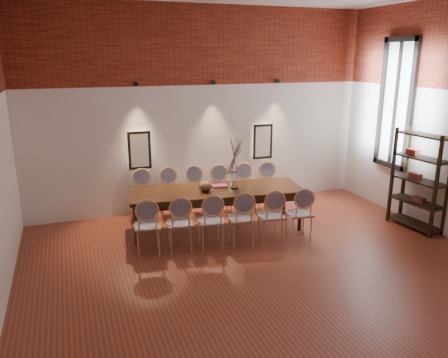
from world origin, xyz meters
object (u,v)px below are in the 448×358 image
object	(u,v)px
chair_far_c	(196,193)
chair_far_f	(270,188)
dining_table	(216,209)
chair_far_b	(170,194)
chair_far_d	(221,191)
chair_near_f	(299,213)
chair_near_c	(211,221)
chair_near_a	(147,226)
chair_near_e	(270,216)
vase	(234,180)
book	(220,186)
chair_far_a	(143,196)
shelving_rack	(419,180)
bowl	(205,186)
chair_near_d	(241,218)
chair_far_e	(246,189)
chair_near_b	(180,223)

from	to	relation	value
chair_far_c	chair_far_f	xyz separation A→B (m)	(1.52, -0.20, 0.00)
dining_table	chair_far_f	world-z (taller)	chair_far_f
chair_far_b	chair_far_d	size ratio (longest dim) A/B	1.00
chair_far_c	chair_near_f	bearing A→B (deg)	134.74
chair_far_f	chair_near_c	bearing A→B (deg)	45.26
dining_table	chair_near_c	bearing A→B (deg)	-108.28
chair_near_a	chair_near_e	xyz separation A→B (m)	(2.02, -0.26, 0.00)
vase	book	bearing A→B (deg)	140.02
book	chair_far_a	bearing A→B (deg)	148.21
chair_near_c	shelving_rack	size ratio (longest dim) A/B	0.52
chair_near_f	chair_far_f	size ratio (longest dim) A/B	1.00
chair_near_f	vase	distance (m)	1.29
dining_table	chair_near_f	xyz separation A→B (m)	(1.17, -0.93, 0.09)
chair_far_d	vase	world-z (taller)	vase
chair_far_a	bowl	distance (m)	1.40
chair_near_d	book	xyz separation A→B (m)	(-0.04, 0.93, 0.30)
chair_far_a	chair_near_c	bearing A→B (deg)	123.45
vase	chair_near_a	bearing A→B (deg)	-161.62
chair_near_e	chair_far_e	bearing A→B (deg)	90.00
chair_near_c	vase	world-z (taller)	vase
chair_far_d	bowl	distance (m)	1.01
chair_far_a	shelving_rack	bearing A→B (deg)	162.68
chair_near_a	book	xyz separation A→B (m)	(1.48, 0.74, 0.30)
chair_near_a	book	distance (m)	1.68
chair_near_a	chair_near_e	size ratio (longest dim) A/B	1.00
chair_far_b	chair_far_a	bearing A→B (deg)	0.00
chair_near_a	chair_far_f	world-z (taller)	same
chair_near_d	chair_far_e	xyz separation A→B (m)	(0.70, 1.47, 0.00)
book	bowl	bearing A→B (deg)	-154.15
chair_far_c	vase	xyz separation A→B (m)	(0.48, -0.84, 0.43)
chair_near_f	chair_far_e	world-z (taller)	same
dining_table	chair_far_a	size ratio (longest dim) A/B	3.25
chair_far_a	chair_far_c	bearing A→B (deg)	-180.00
shelving_rack	chair_near_d	bearing A→B (deg)	166.85
chair_near_a	chair_far_a	world-z (taller)	same
chair_near_b	chair_far_a	size ratio (longest dim) A/B	1.00
chair_far_f	dining_table	bearing A→B (deg)	31.19
chair_near_f	chair_far_f	bearing A→B (deg)	90.00
chair_near_a	chair_near_f	distance (m)	2.55
dining_table	chair_far_b	distance (m)	1.09
chair_near_d	chair_near_c	bearing A→B (deg)	180.00
chair_near_c	chair_far_b	xyz separation A→B (m)	(-0.31, 1.60, 0.00)
chair_near_e	book	distance (m)	1.18
chair_far_d	vase	xyz separation A→B (m)	(-0.03, -0.77, 0.43)
chair_near_e	vase	bearing A→B (deg)	119.53
chair_far_c	chair_near_c	bearing A→B (deg)	90.00
chair_far_c	chair_far_f	bearing A→B (deg)	-180.00
chair_near_c	shelving_rack	bearing A→B (deg)	0.51
chair_far_e	shelving_rack	world-z (taller)	shelving_rack
chair_near_b	bowl	world-z (taller)	chair_near_b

